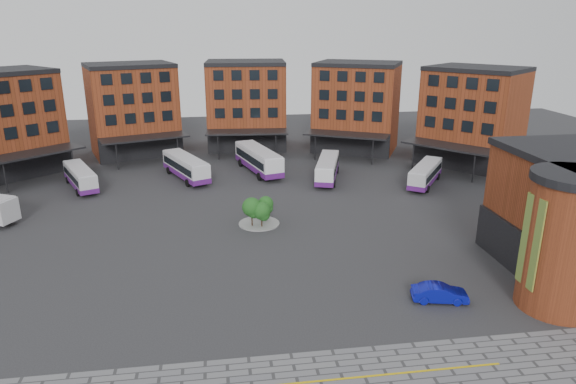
{
  "coord_description": "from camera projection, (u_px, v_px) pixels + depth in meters",
  "views": [
    {
      "loc": [
        -2.27,
        -39.35,
        20.7
      ],
      "look_at": [
        4.93,
        10.48,
        4.0
      ],
      "focal_mm": 32.0,
      "sensor_mm": 36.0,
      "label": 1
    }
  ],
  "objects": [
    {
      "name": "yellow_line",
      "position": [
        298.0,
        383.0,
        30.9
      ],
      "size": [
        26.0,
        0.15,
        0.02
      ],
      "primitive_type": "cube",
      "color": "gold",
      "rests_on": "paving_zone"
    },
    {
      "name": "bus_e",
      "position": [
        327.0,
        168.0,
        70.46
      ],
      "size": [
        5.49,
        10.9,
        3.0
      ],
      "rotation": [
        0.0,
        0.0,
        -0.3
      ],
      "color": "white",
      "rests_on": "ground"
    },
    {
      "name": "bus_b",
      "position": [
        80.0,
        177.0,
        66.89
      ],
      "size": [
        6.26,
        10.03,
        2.81
      ],
      "rotation": [
        0.0,
        0.0,
        0.43
      ],
      "color": "silver",
      "rests_on": "ground"
    },
    {
      "name": "blue_car",
      "position": [
        440.0,
        293.0,
        39.81
      ],
      "size": [
        4.52,
        2.36,
        1.42
      ],
      "primitive_type": "imported",
      "rotation": [
        0.0,
        0.0,
        1.36
      ],
      "color": "#0C12A0",
      "rests_on": "ground"
    },
    {
      "name": "bus_d",
      "position": [
        258.0,
        159.0,
        73.95
      ],
      "size": [
        6.12,
        12.68,
        3.49
      ],
      "rotation": [
        0.0,
        0.0,
        0.28
      ],
      "color": "white",
      "rests_on": "ground"
    },
    {
      "name": "main_building",
      "position": [
        198.0,
        117.0,
        76.8
      ],
      "size": [
        94.14,
        42.48,
        14.6
      ],
      "color": "brown",
      "rests_on": "ground"
    },
    {
      "name": "bus_c",
      "position": [
        186.0,
        167.0,
        70.89
      ],
      "size": [
        6.96,
        11.28,
        3.16
      ],
      "rotation": [
        0.0,
        0.0,
        0.42
      ],
      "color": "silver",
      "rests_on": "ground"
    },
    {
      "name": "ground",
      "position": [
        248.0,
        277.0,
        43.79
      ],
      "size": [
        160.0,
        160.0,
        0.0
      ],
      "primitive_type": "plane",
      "color": "#28282B",
      "rests_on": "ground"
    },
    {
      "name": "bus_f",
      "position": [
        425.0,
        174.0,
        68.26
      ],
      "size": [
        7.69,
        9.5,
        2.82
      ],
      "rotation": [
        0.0,
        0.0,
        -0.62
      ],
      "color": "silver",
      "rests_on": "ground"
    },
    {
      "name": "tree_island",
      "position": [
        259.0,
        210.0,
        54.34
      ],
      "size": [
        4.4,
        4.4,
        3.22
      ],
      "color": "gray",
      "rests_on": "ground"
    }
  ]
}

